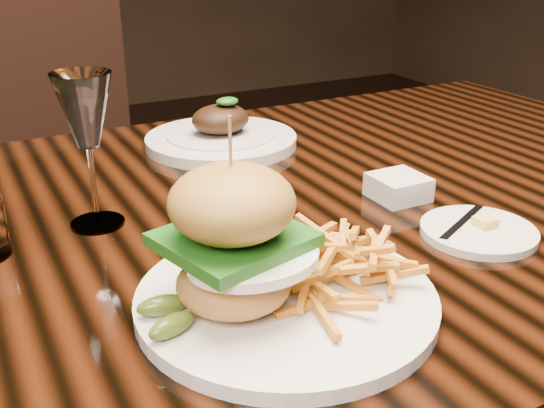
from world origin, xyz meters
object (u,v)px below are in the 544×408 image
wine_glass (85,116)px  chair_far (68,166)px  burger_plate (276,264)px  far_dish (221,136)px  dining_table (254,257)px

wine_glass → chair_far: chair_far is taller
burger_plate → far_dish: burger_plate is taller
dining_table → wine_glass: (-0.20, 0.04, 0.22)m
wine_glass → burger_plate: bearing=-69.0°
far_dish → chair_far: bearing=103.9°
dining_table → chair_far: size_ratio=1.68×
dining_table → burger_plate: (-0.09, -0.23, 0.13)m
wine_glass → far_dish: 0.36m
burger_plate → far_dish: (0.16, 0.49, -0.03)m
far_dish → chair_far: (-0.16, 0.63, -0.23)m
dining_table → wine_glass: bearing=168.4°
burger_plate → far_dish: size_ratio=1.15×
far_dish → chair_far: chair_far is taller
wine_glass → chair_far: size_ratio=0.20×
wine_glass → far_dish: wine_glass is taller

